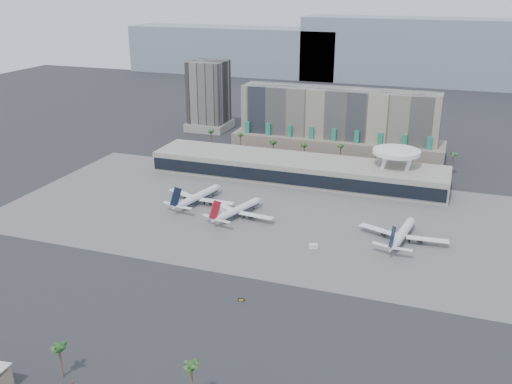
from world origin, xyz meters
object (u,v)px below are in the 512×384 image
(service_vehicle_b, at_px, (313,246))
(service_vehicle_a, at_px, (225,210))
(airliner_left, at_px, (198,197))
(taxiway_sign, at_px, (241,300))
(airliner_centre, at_px, (238,210))
(airliner_right, at_px, (402,234))

(service_vehicle_b, bearing_deg, service_vehicle_a, 130.78)
(airliner_left, xyz_separation_m, service_vehicle_a, (17.52, -6.59, -2.54))
(service_vehicle_a, height_order, taxiway_sign, service_vehicle_a)
(service_vehicle_a, xyz_separation_m, service_vehicle_b, (51.61, -24.83, -0.16))
(airliner_left, xyz_separation_m, taxiway_sign, (55.19, -82.01, -3.16))
(airliner_left, height_order, airliner_centre, airliner_left)
(airliner_left, height_order, service_vehicle_b, airliner_left)
(airliner_right, xyz_separation_m, service_vehicle_a, (-86.80, 4.73, -2.48))
(airliner_right, xyz_separation_m, taxiway_sign, (-49.13, -70.69, -3.11))
(service_vehicle_a, bearing_deg, taxiway_sign, -39.27)
(airliner_left, height_order, taxiway_sign, airliner_left)
(airliner_centre, distance_m, taxiway_sign, 78.40)
(airliner_centre, bearing_deg, taxiway_sign, -49.61)
(airliner_right, distance_m, service_vehicle_a, 86.97)
(airliner_left, relative_size, airliner_right, 1.01)
(airliner_right, height_order, taxiway_sign, airliner_right)
(taxiway_sign, bearing_deg, service_vehicle_b, 66.28)
(airliner_left, relative_size, airliner_centre, 1.08)
(airliner_centre, height_order, airliner_right, airliner_right)
(airliner_right, relative_size, service_vehicle_a, 8.89)
(service_vehicle_b, distance_m, taxiway_sign, 52.47)
(airliner_centre, xyz_separation_m, airliner_right, (78.55, -1.92, 0.13))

